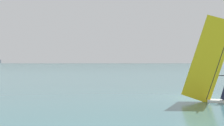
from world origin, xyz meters
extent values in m
plane|color=#386066|center=(0.00, 0.00, 0.00)|extent=(4000.00, 4000.00, 0.00)
cylinder|color=black|center=(0.03, -2.20, 2.25)|extent=(1.33, 0.60, 4.28)
cube|color=yellow|center=(-0.52, -1.97, 2.02)|extent=(2.32, 1.01, 4.21)
cylinder|color=black|center=(0.04, -2.21, 1.25)|extent=(1.26, 0.56, 0.04)
cube|color=#4C564C|center=(160.39, 1729.07, 18.22)|extent=(1150.22, 507.26, 36.45)
camera|label=1|loc=(-6.59, -15.64, 1.85)|focal=48.54mm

